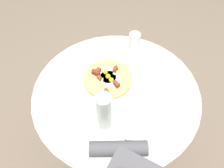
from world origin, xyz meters
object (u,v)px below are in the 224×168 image
object	(u,v)px
water_bottle	(104,112)
water_glass	(134,42)
pizza_plate	(108,81)
knife	(152,134)
breakfast_pizza	(108,78)
bread_plate	(171,85)
fork	(158,139)
salt_shaker	(128,139)
dining_table	(116,108)

from	to	relation	value
water_bottle	water_glass	bearing A→B (deg)	-170.26
pizza_plate	knife	size ratio (longest dim) A/B	1.82
breakfast_pizza	knife	world-z (taller)	breakfast_pizza
bread_plate	water_bottle	bearing A→B (deg)	-29.19
fork	salt_shaker	distance (m)	0.15
dining_table	fork	size ratio (longest dim) A/B	5.04
fork	salt_shaker	xyz separation A→B (m)	(0.08, -0.12, 0.02)
breakfast_pizza	water_bottle	distance (m)	0.28
breakfast_pizza	dining_table	bearing A→B (deg)	61.65
dining_table	pizza_plate	xyz separation A→B (m)	(-0.04, -0.07, 0.17)
knife	pizza_plate	bearing A→B (deg)	80.51
bread_plate	breakfast_pizza	bearing A→B (deg)	-67.44
pizza_plate	knife	distance (m)	0.39
pizza_plate	bread_plate	world-z (taller)	pizza_plate
water_glass	water_bottle	xyz separation A→B (m)	(0.54, 0.09, 0.05)
breakfast_pizza	water_glass	distance (m)	0.30
fork	salt_shaker	size ratio (longest dim) A/B	3.46
fork	water_bottle	size ratio (longest dim) A/B	0.79
pizza_plate	salt_shaker	distance (m)	0.37
breakfast_pizza	water_bottle	xyz separation A→B (m)	(0.24, 0.11, 0.09)
water_bottle	salt_shaker	world-z (taller)	water_bottle
bread_plate	fork	world-z (taller)	bread_plate
water_glass	water_bottle	world-z (taller)	water_bottle
breakfast_pizza	knife	bearing A→B (deg)	61.71
bread_plate	pizza_plate	bearing A→B (deg)	-67.40
dining_table	salt_shaker	bearing A→B (deg)	37.61
fork	knife	world-z (taller)	same
dining_table	breakfast_pizza	bearing A→B (deg)	-118.35
knife	water_glass	size ratio (longest dim) A/B	1.49
dining_table	salt_shaker	xyz separation A→B (m)	(0.23, 0.18, 0.19)
pizza_plate	breakfast_pizza	size ratio (longest dim) A/B	1.20
dining_table	water_bottle	world-z (taller)	water_bottle
water_glass	salt_shaker	distance (m)	0.62
knife	salt_shaker	world-z (taller)	salt_shaker
knife	water_bottle	xyz separation A→B (m)	(0.06, -0.23, 0.11)
water_glass	water_bottle	distance (m)	0.55
dining_table	salt_shaker	world-z (taller)	salt_shaker
breakfast_pizza	water_glass	size ratio (longest dim) A/B	2.26
fork	bread_plate	bearing A→B (deg)	27.55
bread_plate	knife	distance (m)	0.32
dining_table	bread_plate	distance (m)	0.35
salt_shaker	bread_plate	bearing A→B (deg)	170.08
breakfast_pizza	water_glass	world-z (taller)	water_glass
pizza_plate	knife	world-z (taller)	pizza_plate
fork	water_bottle	xyz separation A→B (m)	(0.05, -0.26, 0.11)
bread_plate	knife	bearing A→B (deg)	2.92
water_bottle	breakfast_pizza	bearing A→B (deg)	-154.57
dining_table	water_glass	world-z (taller)	water_glass
water_glass	fork	bearing A→B (deg)	35.54
fork	knife	xyz separation A→B (m)	(-0.01, -0.03, 0.00)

